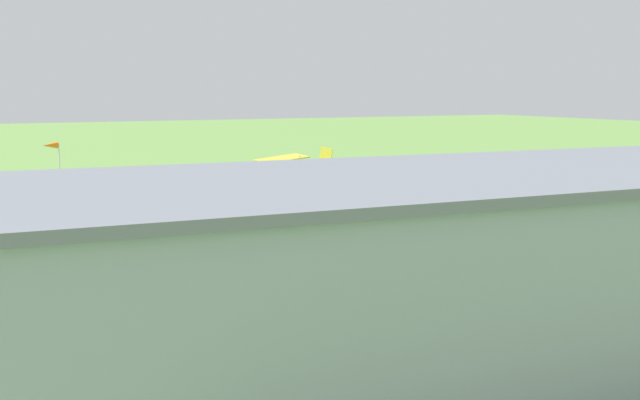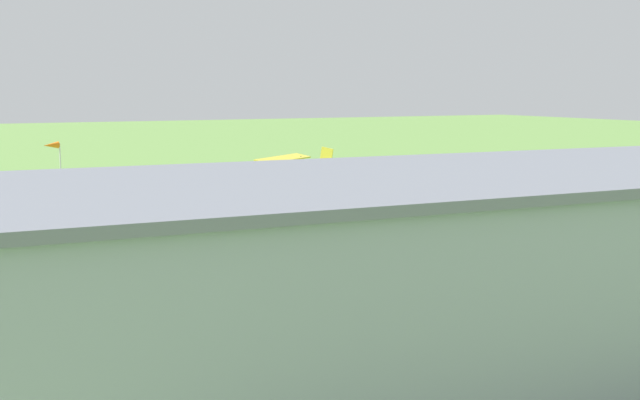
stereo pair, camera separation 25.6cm
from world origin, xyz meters
name	(u,v)px [view 1 (the left image)]	position (x,y,z in m)	size (l,w,h in m)	color
ground_plane	(184,215)	(0.00, 0.00, 0.00)	(400.00, 400.00, 0.00)	#608C42
hangar	(478,263)	(-0.28, 39.76, 3.80)	(37.75, 15.55, 7.59)	#99A3AD
biplane	(294,170)	(-9.19, 2.75, 3.70)	(7.39, 7.52, 3.92)	yellow
person_at_fence_line	(562,239)	(-18.02, 26.22, 0.84)	(0.54, 0.54, 1.68)	orange
person_walking_on_apron	(582,248)	(-17.07, 28.96, 0.84)	(0.54, 0.54, 1.68)	navy
windsock	(52,151)	(10.00, -4.80, 5.54)	(1.47, 0.94, 6.31)	silver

